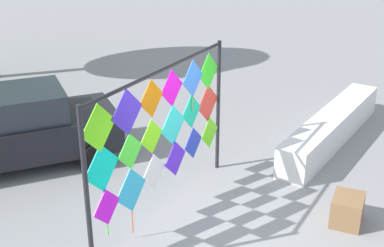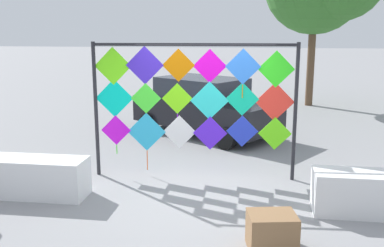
% 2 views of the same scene
% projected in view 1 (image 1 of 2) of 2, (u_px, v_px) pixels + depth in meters
% --- Properties ---
extents(ground, '(120.00, 120.00, 0.00)m').
position_uv_depth(ground, '(226.00, 226.00, 8.46)').
color(ground, gray).
extents(plaza_ledge_right, '(4.47, 0.61, 0.65)m').
position_uv_depth(plaza_ledge_right, '(332.00, 127.00, 11.32)').
color(plaza_ledge_right, white).
rests_on(plaza_ledge_right, ground).
extents(kite_display_rack, '(3.76, 0.28, 2.54)m').
position_uv_depth(kite_display_rack, '(163.00, 126.00, 8.23)').
color(kite_display_rack, '#232328').
rests_on(kite_display_rack, ground).
extents(parked_car, '(4.16, 3.53, 1.51)m').
position_uv_depth(parked_car, '(14.00, 128.00, 10.19)').
color(parked_car, black).
rests_on(parked_car, ground).
extents(cardboard_box_large, '(0.68, 0.58, 0.47)m').
position_uv_depth(cardboard_box_large, '(347.00, 210.00, 8.46)').
color(cardboard_box_large, olive).
rests_on(cardboard_box_large, ground).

